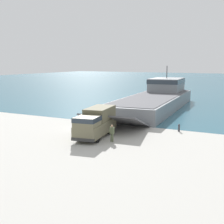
% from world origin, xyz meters
% --- Properties ---
extents(ground_plane, '(240.00, 240.00, 0.00)m').
position_xyz_m(ground_plane, '(0.00, 0.00, 0.00)').
color(ground_plane, '#B7B5AD').
extents(water_surface, '(240.00, 180.00, 0.01)m').
position_xyz_m(water_surface, '(0.00, 95.14, 0.00)').
color(water_surface, '#285B70').
rests_on(water_surface, ground_plane).
extents(landing_craft, '(10.40, 35.11, 7.09)m').
position_xyz_m(landing_craft, '(1.57, 21.11, 1.67)').
color(landing_craft, gray).
rests_on(landing_craft, ground_plane).
extents(military_truck, '(3.44, 7.52, 3.01)m').
position_xyz_m(military_truck, '(2.84, -2.04, 1.56)').
color(military_truck, '#6B664C').
rests_on(military_truck, ground_plane).
extents(soldier_on_ramp, '(0.44, 0.24, 1.75)m').
position_xyz_m(soldier_on_ramp, '(5.39, -3.27, 1.02)').
color(soldier_on_ramp, '#566042').
rests_on(soldier_on_ramp, ground_plane).
extents(mooring_bollard, '(0.26, 0.26, 0.87)m').
position_xyz_m(mooring_bollard, '(10.09, 4.43, 0.47)').
color(mooring_bollard, '#333338').
rests_on(mooring_bollard, ground_plane).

